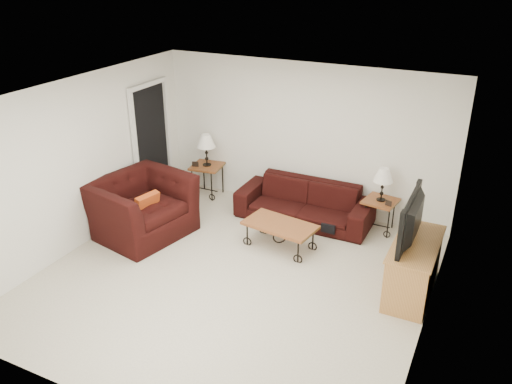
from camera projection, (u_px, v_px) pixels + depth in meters
ground at (234, 278)px, 7.16m from camera, size 5.00×5.00×0.00m
wall_back at (303, 138)px, 8.69m from camera, size 5.00×0.02×2.50m
wall_front at (97, 302)px, 4.59m from camera, size 5.00×0.02×2.50m
wall_left at (81, 163)px, 7.64m from camera, size 0.02×5.00×2.50m
wall_right at (436, 237)px, 5.65m from camera, size 0.02×5.00×2.50m
ceiling at (230, 98)px, 6.12m from camera, size 5.00×5.00×0.00m
doorway at (152, 145)px, 9.07m from camera, size 0.08×0.94×2.04m
sofa at (304, 202)px, 8.58m from camera, size 2.20×0.86×0.64m
side_table_left at (208, 180)px, 9.52m from camera, size 0.60×0.60×0.58m
side_table_right at (379, 215)px, 8.28m from camera, size 0.56×0.56×0.53m
lamp_left at (206, 150)px, 9.28m from camera, size 0.37×0.37×0.58m
lamp_right at (383, 185)px, 8.06m from camera, size 0.34×0.34×0.53m
photo_frame_left at (195, 164)px, 9.32m from camera, size 0.11×0.05×0.10m
photo_frame_right at (389, 203)px, 7.97m from camera, size 0.10×0.05×0.09m
coffee_table at (280, 236)px, 7.83m from camera, size 1.13×0.72×0.40m
armchair at (141, 207)px, 8.11m from camera, size 1.50×1.63×0.92m
throw_pillow at (147, 207)px, 7.99m from camera, size 0.19×0.43×0.41m
tv_stand at (413, 268)px, 6.71m from camera, size 0.51×1.23×0.74m
television at (418, 220)px, 6.43m from camera, size 0.14×1.10×0.63m
backpack at (331, 223)px, 8.15m from camera, size 0.36×0.29×0.44m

